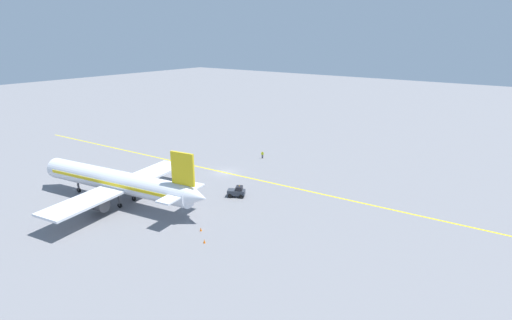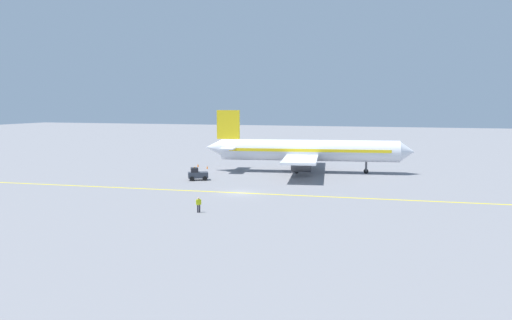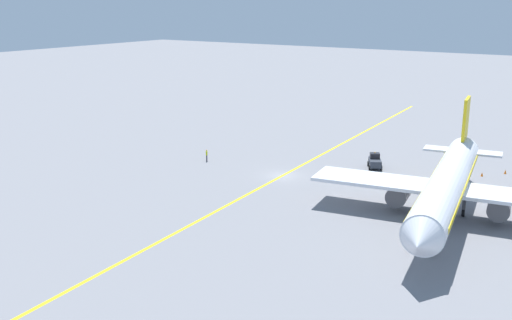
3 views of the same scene
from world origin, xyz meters
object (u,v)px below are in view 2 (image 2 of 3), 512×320
Objects in this scene: ground_crew_worker at (199,204)px; traffic_cone_mid_apron at (207,167)px; traffic_cone_near_nose at (198,165)px; baggage_tug_dark at (197,174)px; airplane_at_gate at (306,151)px.

ground_crew_worker is 3.05× the size of traffic_cone_mid_apron.
traffic_cone_near_nose and traffic_cone_mid_apron have the same top height.
ground_crew_worker is at bearing 24.30° from baggage_tug_dark.
traffic_cone_mid_apron is at bearing -158.57° from ground_crew_worker.
airplane_at_gate reaches higher than ground_crew_worker.
baggage_tug_dark is 16.67m from traffic_cone_near_nose.
baggage_tug_dark is at bearing 23.64° from traffic_cone_near_nose.
airplane_at_gate is 35.09m from ground_crew_worker.
traffic_cone_near_nose is at bearing -156.36° from baggage_tug_dark.
baggage_tug_dark reaches higher than traffic_cone_mid_apron.
baggage_tug_dark is 23.11m from ground_crew_worker.
traffic_cone_near_nose is 1.00× the size of traffic_cone_mid_apron.
ground_crew_worker is (34.66, -4.70, -2.80)m from airplane_at_gate.
traffic_cone_near_nose is at bearing -128.65° from traffic_cone_mid_apron.
ground_crew_worker is at bearing -7.71° from airplane_at_gate.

